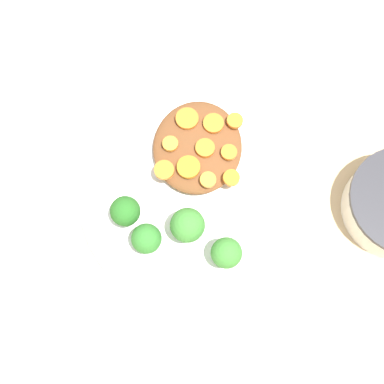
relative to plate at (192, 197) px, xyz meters
The scene contains 17 objects.
ground_plane 0.01m from the plate, ahead, with size 4.00×4.00×0.00m, color tan.
plate is the anchor object (origin of this frame).
stew_mound 0.06m from the plate, ahead, with size 0.12×0.11×0.02m, color brown.
broccoli_floret_0 0.08m from the plate, 145.85° to the left, with size 0.03×0.03×0.05m.
broccoli_floret_1 0.09m from the plate, 117.18° to the left, with size 0.03×0.03×0.05m.
broccoli_floret_2 0.09m from the plate, 146.56° to the right, with size 0.03×0.03×0.05m.
broccoli_floret_3 0.06m from the plate, behind, with size 0.04×0.04×0.05m.
carrot_slice_0 0.04m from the plate, 15.03° to the left, with size 0.03×0.03×0.01m, color orange.
carrot_slice_1 0.09m from the plate, 10.79° to the right, with size 0.02×0.02×0.00m, color orange.
carrot_slice_2 0.05m from the plate, 60.64° to the left, with size 0.02×0.02×0.01m, color orange.
carrot_slice_3 0.09m from the plate, 10.29° to the left, with size 0.03×0.03×0.00m, color orange.
carrot_slice_4 0.06m from the plate, 66.80° to the right, with size 0.02×0.02×0.01m, color orange.
carrot_slice_5 0.07m from the plate, 30.97° to the left, with size 0.02×0.02×0.01m, color orange.
carrot_slice_6 0.06m from the plate, 10.42° to the right, with size 0.02×0.02×0.01m, color orange.
carrot_slice_7 0.07m from the plate, 37.18° to the right, with size 0.02×0.02×0.00m, color orange.
carrot_slice_8 0.04m from the plate, 51.44° to the right, with size 0.02×0.02×0.00m, color orange.
carrot_slice_9 0.10m from the plate, 24.41° to the right, with size 0.02×0.02×0.00m, color orange.
Camera 1 is at (-0.17, -0.02, 0.62)m, focal length 50.00 mm.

